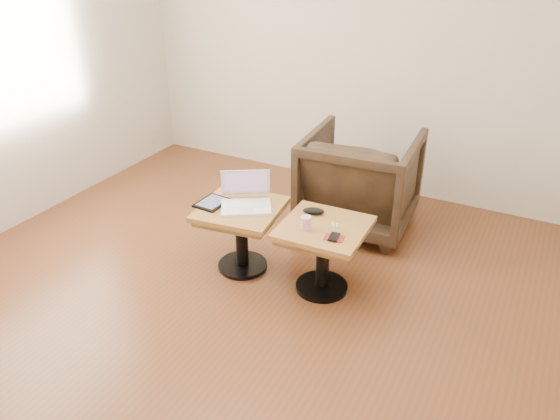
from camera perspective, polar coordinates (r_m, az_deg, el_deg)
The scene contains 11 objects.
room_shell at distance 2.79m, azimuth -5.01°, elevation 10.39°, with size 4.52×4.52×2.71m.
side_table_left at distance 3.74m, azimuth -4.09°, elevation -1.31°, with size 0.60×0.60×0.49m.
side_table_right at distance 3.52m, azimuth 4.57°, elevation -3.34°, with size 0.55×0.55×0.49m.
laptop at distance 3.68m, azimuth -3.57°, elevation 1.16°, with size 0.44×0.43×0.23m.
tablet at distance 3.74m, azimuth -7.12°, elevation 0.76°, with size 0.19×0.23×0.02m.
charging_adapter at distance 3.92m, azimuth -5.71°, elevation 2.26°, with size 0.04×0.04×0.03m, color white.
glasses_case at distance 3.58m, azimuth 3.52°, elevation -0.11°, with size 0.14×0.06×0.04m, color black.
striped_cup at distance 3.39m, azimuth 2.71°, elevation -1.34°, with size 0.07×0.07×0.09m, color #F4608C.
earbuds_tangle at distance 3.46m, azimuth 5.76°, elevation -1.53°, with size 0.07×0.05×0.01m.
phone_on_sleeve at distance 3.32m, azimuth 5.68°, elevation -2.87°, with size 0.13×0.11×0.01m.
armchair at distance 4.33m, azimuth 8.37°, elevation 3.08°, with size 0.83×0.85×0.78m, color black.
Camera 1 is at (1.45, -2.23, 2.19)m, focal length 35.00 mm.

